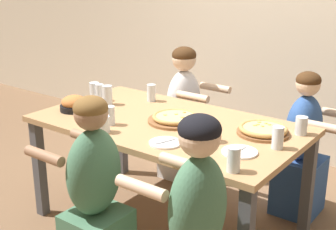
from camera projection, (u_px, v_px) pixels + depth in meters
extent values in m
plane|color=brown|center=(168.00, 223.00, 3.41)|extent=(18.00, 18.00, 0.00)
cube|color=tan|center=(168.00, 125.00, 3.17)|extent=(1.81, 1.02, 0.04)
cube|color=#4C4C51|center=(39.00, 168.00, 3.43)|extent=(0.07, 0.07, 0.74)
cube|color=#4C4C51|center=(122.00, 134.00, 4.11)|extent=(0.07, 0.07, 0.74)
cube|color=#4C4C51|center=(308.00, 186.00, 3.16)|extent=(0.07, 0.07, 0.74)
cylinder|color=brown|center=(175.00, 120.00, 3.17)|extent=(0.37, 0.37, 0.02)
torus|color=tan|center=(175.00, 117.00, 3.16)|extent=(0.31, 0.31, 0.03)
cylinder|color=#E5C675|center=(175.00, 118.00, 3.16)|extent=(0.27, 0.27, 0.02)
cylinder|color=#E5C166|center=(176.00, 114.00, 3.19)|extent=(0.02, 0.02, 0.01)
cylinder|color=#E5C166|center=(184.00, 112.00, 3.22)|extent=(0.02, 0.02, 0.01)
cylinder|color=#E5C166|center=(165.00, 115.00, 3.17)|extent=(0.02, 0.02, 0.01)
cylinder|color=#E5C166|center=(182.00, 117.00, 3.12)|extent=(0.02, 0.02, 0.01)
cylinder|color=brown|center=(263.00, 133.00, 2.94)|extent=(0.33, 0.33, 0.02)
torus|color=tan|center=(263.00, 129.00, 2.93)|extent=(0.30, 0.30, 0.03)
cylinder|color=#E5C675|center=(263.00, 129.00, 2.94)|extent=(0.26, 0.26, 0.03)
cylinder|color=#E5C166|center=(262.00, 126.00, 2.95)|extent=(0.02, 0.02, 0.01)
cylinder|color=#E5C166|center=(266.00, 123.00, 3.00)|extent=(0.02, 0.02, 0.01)
cylinder|color=#E5C166|center=(269.00, 124.00, 2.98)|extent=(0.02, 0.02, 0.01)
cylinder|color=#E5C166|center=(254.00, 125.00, 2.96)|extent=(0.02, 0.02, 0.01)
cylinder|color=#E5C166|center=(259.00, 122.00, 3.03)|extent=(0.02, 0.02, 0.01)
cylinder|color=#E5C166|center=(274.00, 126.00, 2.95)|extent=(0.02, 0.02, 0.01)
cylinder|color=#E5C166|center=(258.00, 124.00, 2.98)|extent=(0.02, 0.02, 0.01)
cylinder|color=black|center=(74.00, 108.00, 3.40)|extent=(0.21, 0.21, 0.04)
cylinder|color=black|center=(89.00, 110.00, 3.31)|extent=(0.09, 0.02, 0.02)
ellipsoid|color=#C17038|center=(74.00, 102.00, 3.38)|extent=(0.18, 0.18, 0.10)
cylinder|color=white|center=(165.00, 143.00, 2.79)|extent=(0.20, 0.20, 0.01)
cube|color=#B7B7BC|center=(165.00, 141.00, 2.78)|extent=(0.06, 0.13, 0.01)
cylinder|color=white|center=(240.00, 152.00, 2.65)|extent=(0.21, 0.21, 0.01)
cube|color=#B7B7BC|center=(240.00, 150.00, 2.65)|extent=(0.02, 0.15, 0.01)
cylinder|color=silver|center=(104.00, 124.00, 2.96)|extent=(0.08, 0.08, 0.11)
cylinder|color=#1EA8DB|center=(104.00, 126.00, 2.97)|extent=(0.07, 0.07, 0.08)
cylinder|color=black|center=(106.00, 123.00, 2.95)|extent=(0.01, 0.02, 0.13)
cylinder|color=silver|center=(234.00, 160.00, 2.40)|extent=(0.07, 0.07, 0.13)
cylinder|color=black|center=(233.00, 165.00, 2.41)|extent=(0.06, 0.06, 0.08)
cylinder|color=silver|center=(207.00, 131.00, 2.81)|extent=(0.08, 0.08, 0.13)
cylinder|color=black|center=(207.00, 134.00, 2.81)|extent=(0.07, 0.07, 0.10)
cylinder|color=silver|center=(110.00, 116.00, 3.09)|extent=(0.07, 0.07, 0.13)
cylinder|color=silver|center=(278.00, 138.00, 2.70)|extent=(0.07, 0.07, 0.13)
cylinder|color=black|center=(278.00, 140.00, 2.70)|extent=(0.06, 0.06, 0.10)
cylinder|color=silver|center=(100.00, 92.00, 3.63)|extent=(0.06, 0.06, 0.13)
cylinder|color=silver|center=(95.00, 90.00, 3.70)|extent=(0.08, 0.08, 0.12)
cylinder|color=silver|center=(95.00, 92.00, 3.71)|extent=(0.07, 0.07, 0.10)
cylinder|color=silver|center=(151.00, 93.00, 3.61)|extent=(0.07, 0.07, 0.13)
cylinder|color=silver|center=(151.00, 97.00, 3.62)|extent=(0.06, 0.06, 0.06)
cylinder|color=silver|center=(107.00, 95.00, 3.53)|extent=(0.07, 0.07, 0.15)
cylinder|color=black|center=(108.00, 100.00, 3.54)|extent=(0.06, 0.06, 0.07)
cylinder|color=silver|center=(301.00, 126.00, 2.92)|extent=(0.08, 0.08, 0.12)
cylinder|color=black|center=(301.00, 130.00, 2.93)|extent=(0.07, 0.07, 0.06)
ellipsoid|color=#477556|center=(198.00, 207.00, 2.22)|extent=(0.24, 0.36, 0.54)
sphere|color=beige|center=(200.00, 136.00, 2.11)|extent=(0.20, 0.20, 0.20)
ellipsoid|color=black|center=(200.00, 129.00, 2.10)|extent=(0.20, 0.20, 0.14)
cylinder|color=beige|center=(141.00, 188.00, 2.18)|extent=(0.28, 0.06, 0.06)
cylinder|color=beige|center=(183.00, 163.00, 2.44)|extent=(0.28, 0.06, 0.06)
cube|color=silver|center=(183.00, 152.00, 4.11)|extent=(0.32, 0.34, 0.44)
ellipsoid|color=silver|center=(184.00, 100.00, 3.96)|extent=(0.24, 0.36, 0.52)
sphere|color=beige|center=(184.00, 59.00, 3.85)|extent=(0.20, 0.20, 0.20)
ellipsoid|color=#422814|center=(184.00, 55.00, 3.84)|extent=(0.20, 0.20, 0.14)
cylinder|color=beige|center=(215.00, 88.00, 3.94)|extent=(0.28, 0.06, 0.06)
cylinder|color=beige|center=(193.00, 97.00, 3.68)|extent=(0.28, 0.06, 0.06)
cube|color=#2D5193|center=(298.00, 185.00, 3.51)|extent=(0.32, 0.34, 0.44)
ellipsoid|color=#2D5193|center=(304.00, 128.00, 3.37)|extent=(0.24, 0.36, 0.48)
sphere|color=beige|center=(308.00, 84.00, 3.26)|extent=(0.17, 0.17, 0.17)
ellipsoid|color=#422814|center=(309.00, 80.00, 3.25)|extent=(0.17, 0.17, 0.12)
cylinder|color=beige|center=(326.00, 127.00, 3.09)|extent=(0.28, 0.06, 0.06)
ellipsoid|color=#477556|center=(94.00, 172.00, 2.62)|extent=(0.24, 0.36, 0.51)
sphere|color=#9E7051|center=(91.00, 114.00, 2.51)|extent=(0.19, 0.19, 0.19)
ellipsoid|color=brown|center=(91.00, 108.00, 2.50)|extent=(0.19, 0.19, 0.13)
cylinder|color=#9E7051|center=(44.00, 156.00, 2.57)|extent=(0.28, 0.06, 0.06)
cylinder|color=#9E7051|center=(89.00, 138.00, 2.84)|extent=(0.28, 0.06, 0.06)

